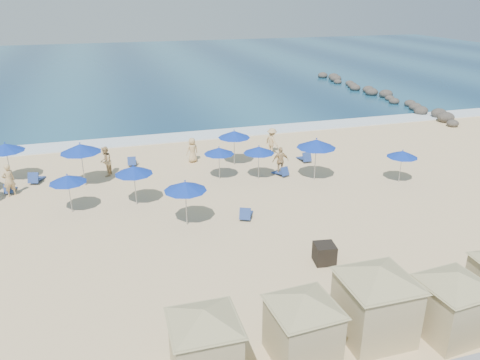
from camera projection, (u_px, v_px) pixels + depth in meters
name	position (u px, v px, depth m)	size (l,w,h in m)	color
ground	(226.00, 224.00, 23.22)	(160.00, 160.00, 0.00)	beige
ocean	(133.00, 67.00, 72.08)	(160.00, 80.00, 0.06)	navy
surf_line	(175.00, 137.00, 36.98)	(160.00, 2.50, 0.08)	white
rock_jetty	(377.00, 93.00, 51.65)	(2.56, 26.66, 0.96)	#312C29
trash_bin	(324.00, 253.00, 19.77)	(0.85, 0.85, 0.85)	black
cabana_0	(204.00, 334.00, 13.52)	(4.15, 4.15, 2.60)	tan
cabana_1	(303.00, 318.00, 14.22)	(4.13, 4.13, 2.60)	tan
cabana_2	(377.00, 292.00, 15.08)	(4.69, 4.69, 2.94)	tan
cabana_3	(454.00, 295.00, 15.22)	(4.21, 4.21, 2.65)	tan
umbrella_2	(5.00, 147.00, 27.74)	(2.18, 2.18, 2.48)	#A5A8AD
umbrella_3	(68.00, 179.00, 23.81)	(1.89, 1.89, 2.15)	#A5A8AD
umbrella_4	(80.00, 148.00, 27.00)	(2.36, 2.36, 2.68)	#A5A8AD
umbrella_5	(134.00, 170.00, 24.64)	(2.01, 2.01, 2.29)	#A5A8AD
umbrella_6	(185.00, 186.00, 22.39)	(2.09, 2.09, 2.38)	#A5A8AD
umbrella_7	(259.00, 150.00, 28.20)	(1.89, 1.89, 2.15)	#A5A8AD
umbrella_8	(219.00, 151.00, 28.18)	(1.85, 1.85, 2.10)	#A5A8AD
umbrella_9	(234.00, 134.00, 30.50)	(2.12, 2.12, 2.42)	#A5A8AD
umbrella_10	(316.00, 144.00, 27.82)	(2.37, 2.37, 2.69)	#A5A8AD
umbrella_11	(402.00, 154.00, 27.71)	(1.82, 1.82, 2.07)	#A5A8AD
beach_chair_0	(10.00, 189.00, 26.81)	(0.57, 1.16, 0.62)	navy
beach_chair_1	(36.00, 178.00, 28.23)	(0.94, 1.49, 0.76)	navy
beach_chair_2	(132.00, 162.00, 31.12)	(0.65, 1.25, 0.67)	navy
beach_chair_3	(246.00, 214.00, 23.74)	(1.05, 1.39, 0.70)	navy
beach_chair_4	(282.00, 172.00, 29.30)	(0.88, 1.29, 0.65)	navy
beach_chair_5	(305.00, 158.00, 31.78)	(0.60, 1.33, 0.73)	navy
beachgoer_0	(9.00, 180.00, 26.11)	(0.69, 0.45, 1.89)	tan
beachgoer_1	(106.00, 161.00, 29.02)	(0.92, 0.72, 1.89)	tan
beachgoer_2	(281.00, 161.00, 29.30)	(1.04, 0.43, 1.78)	tan
beachgoer_3	(272.00, 141.00, 33.04)	(1.21, 0.69, 1.87)	tan
beachgoer_4	(192.00, 150.00, 31.45)	(0.82, 0.53, 1.68)	tan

